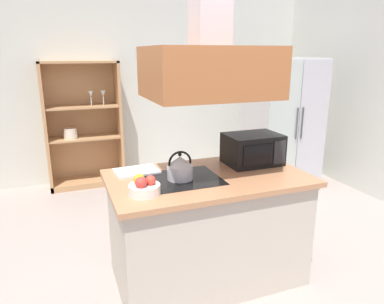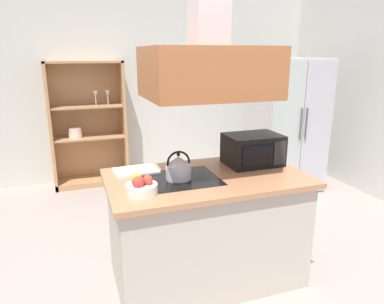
{
  "view_description": "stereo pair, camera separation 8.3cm",
  "coord_description": "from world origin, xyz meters",
  "px_view_note": "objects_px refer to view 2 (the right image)",
  "views": [
    {
      "loc": [
        -0.81,
        -2.25,
        1.83
      ],
      "look_at": [
        0.23,
        0.49,
        1.0
      ],
      "focal_mm": 33.08,
      "sensor_mm": 36.0,
      "label": 1
    },
    {
      "loc": [
        -0.74,
        -2.28,
        1.83
      ],
      "look_at": [
        0.23,
        0.49,
        1.0
      ],
      "focal_mm": 33.08,
      "sensor_mm": 36.0,
      "label": 2
    }
  ],
  "objects_px": {
    "refrigerator": "(285,125)",
    "cutting_board": "(136,171)",
    "kettle": "(178,168)",
    "microwave": "(253,149)",
    "fruit_bowl": "(141,187)",
    "dish_cabinet": "(88,131)"
  },
  "relations": [
    {
      "from": "cutting_board",
      "to": "microwave",
      "type": "bearing_deg",
      "value": -7.36
    },
    {
      "from": "dish_cabinet",
      "to": "cutting_board",
      "type": "relative_size",
      "value": 5.08
    },
    {
      "from": "cutting_board",
      "to": "fruit_bowl",
      "type": "bearing_deg",
      "value": -96.11
    },
    {
      "from": "fruit_bowl",
      "to": "dish_cabinet",
      "type": "bearing_deg",
      "value": 93.83
    },
    {
      "from": "kettle",
      "to": "fruit_bowl",
      "type": "distance_m",
      "value": 0.38
    },
    {
      "from": "kettle",
      "to": "cutting_board",
      "type": "relative_size",
      "value": 0.65
    },
    {
      "from": "microwave",
      "to": "dish_cabinet",
      "type": "bearing_deg",
      "value": 116.27
    },
    {
      "from": "kettle",
      "to": "microwave",
      "type": "distance_m",
      "value": 0.73
    },
    {
      "from": "dish_cabinet",
      "to": "cutting_board",
      "type": "height_order",
      "value": "dish_cabinet"
    },
    {
      "from": "cutting_board",
      "to": "microwave",
      "type": "xyz_separation_m",
      "value": [
        0.99,
        -0.13,
        0.12
      ]
    },
    {
      "from": "kettle",
      "to": "cutting_board",
      "type": "height_order",
      "value": "kettle"
    },
    {
      "from": "fruit_bowl",
      "to": "refrigerator",
      "type": "bearing_deg",
      "value": 37.69
    },
    {
      "from": "dish_cabinet",
      "to": "microwave",
      "type": "bearing_deg",
      "value": -63.73
    },
    {
      "from": "refrigerator",
      "to": "cutting_board",
      "type": "distance_m",
      "value": 2.64
    },
    {
      "from": "refrigerator",
      "to": "cutting_board",
      "type": "height_order",
      "value": "refrigerator"
    },
    {
      "from": "dish_cabinet",
      "to": "kettle",
      "type": "xyz_separation_m",
      "value": [
        0.51,
        -2.64,
        0.23
      ]
    },
    {
      "from": "dish_cabinet",
      "to": "refrigerator",
      "type": "bearing_deg",
      "value": -22.3
    },
    {
      "from": "refrigerator",
      "to": "microwave",
      "type": "relative_size",
      "value": 3.84
    },
    {
      "from": "refrigerator",
      "to": "fruit_bowl",
      "type": "bearing_deg",
      "value": -142.31
    },
    {
      "from": "refrigerator",
      "to": "kettle",
      "type": "distance_m",
      "value": 2.57
    },
    {
      "from": "refrigerator",
      "to": "fruit_bowl",
      "type": "xyz_separation_m",
      "value": [
        -2.33,
        -1.8,
        0.07
      ]
    },
    {
      "from": "refrigerator",
      "to": "microwave",
      "type": "xyz_separation_m",
      "value": [
        -1.3,
        -1.45,
        0.15
      ]
    }
  ]
}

